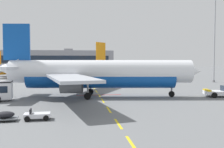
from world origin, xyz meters
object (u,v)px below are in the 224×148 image
airliner_far_center (21,69)px  apron_light_mast_far (215,22)px  pushback_tug (224,91)px  uld_cargo_container (2,95)px  catering_truck (51,79)px  airliner_mid_left (124,68)px  airliner_foreground (97,74)px

airliner_far_center → apron_light_mast_far: (60.30, -34.15, 14.02)m
pushback_tug → airliner_far_center: airliner_far_center is taller
airliner_far_center → uld_cargo_container: bearing=-80.7°
airliner_far_center → catering_truck: airliner_far_center is taller
airliner_mid_left → airliner_far_center: size_ratio=1.13×
pushback_tug → apron_light_mast_far: bearing=63.1°
airliner_far_center → apron_light_mast_far: bearing=-29.5°
airliner_mid_left → airliner_far_center: airliner_mid_left is taller
airliner_mid_left → airliner_far_center: bearing=157.7°
airliner_foreground → apron_light_mast_far: 45.59m
pushback_tug → apron_light_mast_far: size_ratio=0.23×
airliner_foreground → apron_light_mast_far: size_ratio=1.24×
airliner_foreground → airliner_mid_left: size_ratio=1.23×
airliner_mid_left → uld_cargo_container: size_ratio=15.49×
airliner_foreground → apron_light_mast_far: apron_light_mast_far is taller
airliner_mid_left → catering_truck: airliner_mid_left is taller
catering_truck → uld_cargo_container: 22.81m
airliner_foreground → catering_truck: airliner_foreground is taller
pushback_tug → airliner_mid_left: 47.63m
pushback_tug → airliner_mid_left: size_ratio=0.23×
catering_truck → airliner_far_center: bearing=111.1°
airliner_foreground → uld_cargo_container: airliner_foreground is taller
airliner_foreground → pushback_tug: size_ratio=5.41×
catering_truck → pushback_tug: bearing=-36.9°
airliner_foreground → uld_cargo_container: bearing=-172.8°
airliner_far_center → catering_truck: 41.93m
pushback_tug → airliner_mid_left: bearing=100.0°
airliner_foreground → uld_cargo_container: 15.18m
airliner_mid_left → uld_cargo_container: 53.61m
airliner_far_center → uld_cargo_container: 62.17m
pushback_tug → apron_light_mast_far: 35.52m
pushback_tug → airliner_foreground: bearing=172.4°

